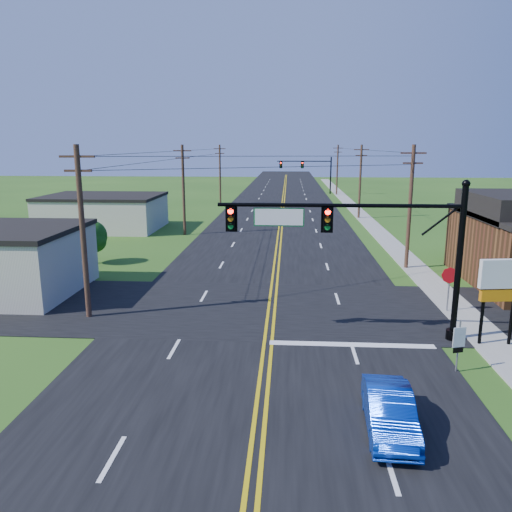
# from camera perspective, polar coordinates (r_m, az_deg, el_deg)

# --- Properties ---
(ground) EXTENTS (260.00, 260.00, 0.00)m
(ground) POSITION_cam_1_polar(r_m,az_deg,el_deg) (17.15, -0.26, -18.91)
(ground) COLOR #264B15
(ground) RESTS_ON ground
(road_main) EXTENTS (16.00, 220.00, 0.04)m
(road_main) POSITION_cam_1_polar(r_m,az_deg,el_deg) (65.22, 2.81, 4.69)
(road_main) COLOR black
(road_main) RESTS_ON ground
(road_cross) EXTENTS (70.00, 10.00, 0.04)m
(road_cross) POSITION_cam_1_polar(r_m,az_deg,el_deg) (28.07, 1.46, -5.99)
(road_cross) COLOR black
(road_cross) RESTS_ON ground
(sidewalk) EXTENTS (2.00, 160.00, 0.08)m
(sidewalk) POSITION_cam_1_polar(r_m,az_deg,el_deg) (56.12, 13.43, 3.09)
(sidewalk) COLOR gray
(sidewalk) RESTS_ON ground
(signal_mast_main) EXTENTS (11.30, 0.60, 7.48)m
(signal_mast_main) POSITION_cam_1_polar(r_m,az_deg,el_deg) (23.22, 11.88, 1.86)
(signal_mast_main) COLOR black
(signal_mast_main) RESTS_ON ground
(signal_mast_far) EXTENTS (10.98, 0.60, 7.48)m
(signal_mast_far) POSITION_cam_1_polar(r_m,az_deg,el_deg) (94.76, 5.89, 9.85)
(signal_mast_far) COLOR black
(signal_mast_far) RESTS_ON ground
(cream_bldg_far) EXTENTS (12.20, 9.20, 3.70)m
(cream_bldg_far) POSITION_cam_1_polar(r_m,az_deg,el_deg) (56.72, -17.03, 4.83)
(cream_bldg_far) COLOR beige
(cream_bldg_far) RESTS_ON ground
(utility_pole_left_a) EXTENTS (1.80, 0.28, 9.00)m
(utility_pole_left_a) POSITION_cam_1_polar(r_m,az_deg,el_deg) (27.08, -19.21, 2.87)
(utility_pole_left_a) COLOR #382719
(utility_pole_left_a) RESTS_ON ground
(utility_pole_left_b) EXTENTS (1.80, 0.28, 9.00)m
(utility_pole_left_b) POSITION_cam_1_polar(r_m,az_deg,el_deg) (50.87, -8.29, 7.67)
(utility_pole_left_b) COLOR #382719
(utility_pole_left_b) RESTS_ON ground
(utility_pole_left_c) EXTENTS (1.80, 0.28, 9.00)m
(utility_pole_left_c) POSITION_cam_1_polar(r_m,az_deg,el_deg) (77.43, -4.14, 9.41)
(utility_pole_left_c) COLOR #382719
(utility_pole_left_c) RESTS_ON ground
(utility_pole_right_a) EXTENTS (1.80, 0.28, 9.00)m
(utility_pole_right_a) POSITION_cam_1_polar(r_m,az_deg,el_deg) (37.87, 17.19, 5.59)
(utility_pole_right_a) COLOR #382719
(utility_pole_right_a) RESTS_ON ground
(utility_pole_right_b) EXTENTS (1.80, 0.28, 9.00)m
(utility_pole_right_b) POSITION_cam_1_polar(r_m,az_deg,el_deg) (63.34, 11.82, 8.48)
(utility_pole_right_b) COLOR #382719
(utility_pole_right_b) RESTS_ON ground
(utility_pole_right_c) EXTENTS (1.80, 0.28, 9.00)m
(utility_pole_right_c) POSITION_cam_1_polar(r_m,az_deg,el_deg) (93.10, 9.28, 9.81)
(utility_pole_right_c) COLOR #382719
(utility_pole_right_c) RESTS_ON ground
(tree_right_back) EXTENTS (3.00, 3.00, 4.10)m
(tree_right_back) POSITION_cam_1_polar(r_m,az_deg,el_deg) (43.73, 23.75, 3.14)
(tree_right_back) COLOR #382719
(tree_right_back) RESTS_ON ground
(tree_left) EXTENTS (2.40, 2.40, 3.37)m
(tree_left) POSITION_cam_1_polar(r_m,az_deg,el_deg) (40.14, -18.32, 2.18)
(tree_left) COLOR #382719
(tree_left) RESTS_ON ground
(blue_car) EXTENTS (1.64, 4.16, 1.35)m
(blue_car) POSITION_cam_1_polar(r_m,az_deg,el_deg) (17.10, 15.00, -16.87)
(blue_car) COLOR #072E9F
(blue_car) RESTS_ON ground
(distant_car) EXTENTS (2.12, 4.22, 1.38)m
(distant_car) POSITION_cam_1_polar(r_m,az_deg,el_deg) (59.98, 3.66, 4.63)
(distant_car) COLOR #9F9FA4
(distant_car) RESTS_ON ground
(route_sign) EXTENTS (0.54, 0.19, 2.21)m
(route_sign) POSITION_cam_1_polar(r_m,az_deg,el_deg) (21.70, 22.16, -9.10)
(route_sign) COLOR slate
(route_sign) RESTS_ON ground
(stop_sign) EXTENTS (0.90, 0.15, 2.53)m
(stop_sign) POSITION_cam_1_polar(r_m,az_deg,el_deg) (28.95, 21.25, -2.57)
(stop_sign) COLOR slate
(stop_sign) RESTS_ON ground
(pylon_sign) EXTENTS (1.98, 0.54, 4.04)m
(pylon_sign) POSITION_cam_1_polar(r_m,az_deg,el_deg) (24.74, 26.15, -2.81)
(pylon_sign) COLOR black
(pylon_sign) RESTS_ON ground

